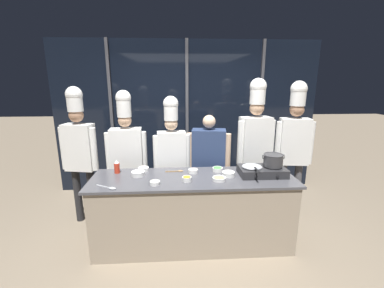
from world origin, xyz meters
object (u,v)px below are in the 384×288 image
prep_bowl_noodles (155,183)px  serving_spoon_solid (178,171)px  squeeze_bottle_chili (117,167)px  chef_head (79,145)px  chef_apprentice (294,139)px  serving_spoon_slotted (110,188)px  chef_pastry (255,139)px  chef_sous (127,149)px  frying_pan (252,165)px  prep_bowl_carrots (187,179)px  prep_bowl_onion (138,173)px  prep_bowl_chicken (144,169)px  prep_bowl_shrimp (193,171)px  person_guest (208,159)px  prep_bowl_garlic (228,174)px  chef_line (172,151)px  portable_stove (262,171)px  prep_bowl_scallions (218,169)px  prep_bowl_mushrooms (219,178)px  stock_pot (273,160)px

prep_bowl_noodles → serving_spoon_solid: size_ratio=0.50×
squeeze_bottle_chili → chef_head: bearing=144.9°
chef_head → chef_apprentice: chef_apprentice is taller
serving_spoon_slotted → chef_pastry: size_ratio=0.12×
chef_sous → chef_pastry: (1.83, -0.00, 0.13)m
prep_bowl_noodles → frying_pan: bearing=10.6°
prep_bowl_carrots → prep_bowl_onion: bearing=160.4°
prep_bowl_onion → chef_sous: chef_sous is taller
prep_bowl_chicken → chef_pastry: chef_pastry is taller
prep_bowl_shrimp → person_guest: size_ratio=0.08×
prep_bowl_onion → serving_spoon_slotted: bearing=-124.6°
prep_bowl_carrots → prep_bowl_garlic: bearing=14.4°
chef_line → chef_sous: bearing=-14.5°
chef_head → chef_line: (1.27, -0.08, -0.09)m
serving_spoon_slotted → chef_line: (0.66, 0.80, 0.17)m
portable_stove → chef_head: 2.46m
prep_bowl_onion → chef_head: size_ratio=0.08×
portable_stove → person_guest: bearing=137.5°
prep_bowl_shrimp → person_guest: person_guest is taller
prep_bowl_noodles → chef_sous: bearing=118.6°
serving_spoon_slotted → chef_head: bearing=124.6°
serving_spoon_solid → chef_line: (-0.08, 0.33, 0.17)m
portable_stove → serving_spoon_slotted: size_ratio=2.21×
portable_stove → prep_bowl_carrots: portable_stove is taller
prep_bowl_onion → chef_apprentice: chef_apprentice is taller
frying_pan → prep_bowl_onion: (-1.39, 0.07, -0.10)m
prep_bowl_chicken → prep_bowl_scallions: same height
prep_bowl_chicken → person_guest: person_guest is taller
prep_bowl_noodles → prep_bowl_scallions: prep_bowl_scallions is taller
chef_pastry → prep_bowl_onion: bearing=8.3°
frying_pan → chef_sous: bearing=159.1°
prep_bowl_mushrooms → person_guest: size_ratio=0.10×
frying_pan → chef_sous: (-1.62, 0.62, 0.06)m
prep_bowl_garlic → portable_stove: bearing=1.4°
chef_line → serving_spoon_solid: bearing=98.5°
prep_bowl_garlic → serving_spoon_solid: bearing=162.5°
squeeze_bottle_chili → prep_bowl_carrots: size_ratio=1.50×
frying_pan → chef_line: chef_line is taller
stock_pot → serving_spoon_slotted: 1.93m
chef_sous → chef_apprentice: 2.40m
squeeze_bottle_chili → chef_apprentice: size_ratio=0.08×
frying_pan → prep_bowl_shrimp: (-0.71, 0.14, -0.10)m
frying_pan → prep_bowl_carrots: size_ratio=3.78×
chef_line → chef_apprentice: chef_apprentice is taller
prep_bowl_shrimp → chef_apprentice: size_ratio=0.06×
prep_bowl_scallions → chef_apprentice: (1.17, 0.42, 0.28)m
chef_head → prep_bowl_noodles: bearing=153.5°
prep_bowl_shrimp → prep_bowl_onion: bearing=-174.5°
frying_pan → prep_bowl_chicken: bearing=169.7°
prep_bowl_garlic → person_guest: (-0.18, 0.55, 0.01)m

